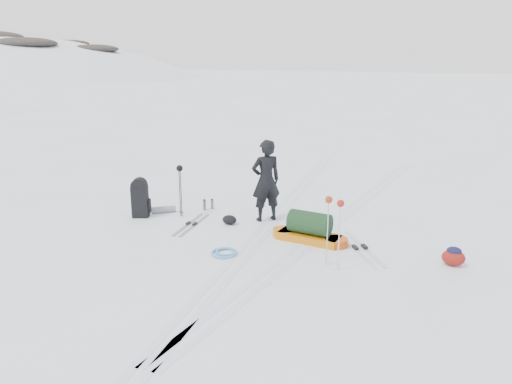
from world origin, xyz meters
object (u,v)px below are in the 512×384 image
(pulk_sled, at_px, (310,230))
(skier, at_px, (266,181))
(ski_poles_black, at_px, (180,174))
(expedition_rucksack, at_px, (143,199))

(pulk_sled, bearing_deg, skier, 152.12)
(skier, height_order, pulk_sled, skier)
(ski_poles_black, bearing_deg, expedition_rucksack, -175.99)
(pulk_sled, bearing_deg, expedition_rucksack, -174.27)
(skier, bearing_deg, ski_poles_black, -28.82)
(pulk_sled, relative_size, expedition_rucksack, 1.78)
(skier, relative_size, ski_poles_black, 1.52)
(skier, xyz_separation_m, expedition_rucksack, (-2.88, -0.83, -0.52))
(skier, height_order, ski_poles_black, skier)
(pulk_sled, bearing_deg, ski_poles_black, 179.38)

